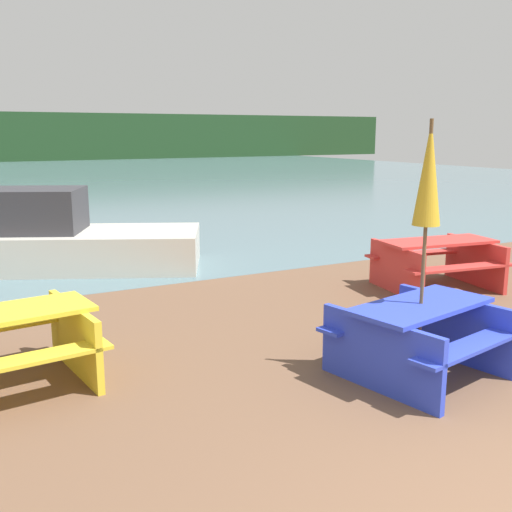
% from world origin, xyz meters
% --- Properties ---
extents(water, '(60.00, 50.00, 0.00)m').
position_xyz_m(water, '(0.00, 32.30, -0.00)').
color(water, slate).
rests_on(water, ground_plane).
extents(picnic_table_blue, '(1.74, 1.65, 0.74)m').
position_xyz_m(picnic_table_blue, '(0.86, 2.72, 0.44)').
color(picnic_table_blue, blue).
rests_on(picnic_table_blue, ground_plane).
extents(picnic_table_red, '(1.92, 1.62, 0.76)m').
position_xyz_m(picnic_table_red, '(3.48, 5.13, 0.46)').
color(picnic_table_red, red).
rests_on(picnic_table_red, ground_plane).
extents(umbrella_gold, '(0.26, 0.26, 2.50)m').
position_xyz_m(umbrella_gold, '(0.86, 2.72, 1.97)').
color(umbrella_gold, brown).
rests_on(umbrella_gold, ground_plane).
extents(boat, '(4.76, 3.49, 1.41)m').
position_xyz_m(boat, '(-1.34, 9.36, 0.51)').
color(boat, beige).
rests_on(boat, water).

